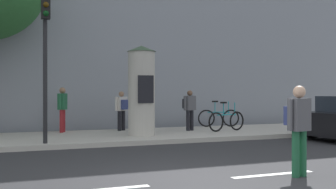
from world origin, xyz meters
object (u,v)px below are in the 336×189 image
pedestrian_with_backpack (189,107)px  pedestrian_in_red_top (62,106)px  pedestrian_near_pole (122,108)px  traffic_light (45,42)px  bicycle_leaning (219,117)px  bicycle_upright (227,121)px  poster_column (142,90)px  pedestrian_with_bag (298,123)px

pedestrian_with_backpack → pedestrian_in_red_top: bearing=166.8°
pedestrian_with_backpack → pedestrian_in_red_top: (-4.54, 1.06, 0.05)m
pedestrian_near_pole → traffic_light: bearing=-134.7°
traffic_light → pedestrian_with_backpack: bearing=21.6°
pedestrian_with_backpack → bicycle_leaning: size_ratio=0.88×
bicycle_upright → poster_column: bearing=-174.9°
pedestrian_near_pole → bicycle_upright: bearing=-24.1°
pedestrian_in_red_top → bicycle_leaning: pedestrian_in_red_top is taller
pedestrian_with_bag → bicycle_upright: (2.46, 6.99, -0.47)m
pedestrian_with_backpack → bicycle_upright: 1.48m
poster_column → pedestrian_near_pole: poster_column is taller
bicycle_leaning → bicycle_upright: 1.91m
pedestrian_with_bag → bicycle_leaning: pedestrian_with_bag is taller
poster_column → bicycle_upright: size_ratio=1.73×
poster_column → bicycle_leaning: bearing=27.4°
pedestrian_in_red_top → bicycle_upright: pedestrian_in_red_top is taller
pedestrian_in_red_top → pedestrian_near_pole: 2.17m
pedestrian_with_backpack → traffic_light: bearing=-158.4°
bicycle_leaning → pedestrian_near_pole: bearing=-177.4°
traffic_light → poster_column: size_ratio=1.41×
poster_column → pedestrian_with_backpack: size_ratio=1.98×
bicycle_leaning → pedestrian_in_red_top: bearing=-179.7°
poster_column → pedestrian_near_pole: size_ratio=2.03×
poster_column → pedestrian_with_bag: 6.78m
pedestrian_with_backpack → pedestrian_near_pole: 2.54m
pedestrian_in_red_top → bicycle_leaning: 6.41m
bicycle_leaning → bicycle_upright: size_ratio=1.00×
bicycle_leaning → poster_column: bearing=-152.6°
pedestrian_with_bag → pedestrian_in_red_top: bearing=110.5°
bicycle_leaning → bicycle_upright: bearing=-109.8°
poster_column → pedestrian_with_backpack: poster_column is taller
traffic_light → pedestrian_with_backpack: traffic_light is taller
bicycle_leaning → traffic_light: bearing=-156.0°
pedestrian_near_pole → bicycle_upright: pedestrian_near_pole is taller
pedestrian_with_bag → traffic_light: bearing=126.5°
traffic_light → bicycle_leaning: bearing=24.0°
poster_column → bicycle_upright: (3.41, 0.31, -1.13)m
pedestrian_near_pole → bicycle_leaning: pedestrian_near_pole is taller
pedestrian_near_pole → bicycle_leaning: 4.26m
pedestrian_with_bag → bicycle_leaning: size_ratio=0.99×
traffic_light → bicycle_upright: bearing=12.2°
bicycle_upright → pedestrian_near_pole: bearing=155.9°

